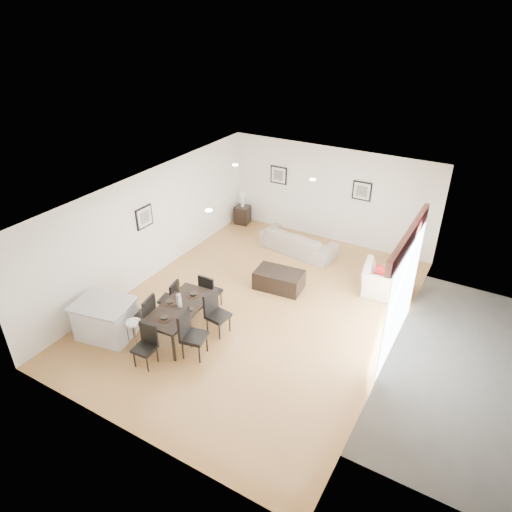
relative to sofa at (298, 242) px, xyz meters
The scene contains 26 objects.
ground 2.88m from the sofa, 82.68° to the right, with size 8.00×8.00×0.00m, color tan.
wall_back 1.60m from the sofa, 72.50° to the left, with size 6.00×0.04×2.70m, color white.
wall_front 6.93m from the sofa, 86.95° to the right, with size 6.00×0.04×2.70m, color white.
wall_left 4.01m from the sofa, 132.83° to the right, with size 0.04×8.00×2.70m, color white.
wall_right 4.53m from the sofa, 40.19° to the right, with size 0.04×8.00×2.70m, color white.
ceiling 3.73m from the sofa, 82.68° to the right, with size 6.00×8.00×0.02m, color white.
sofa is the anchor object (origin of this frame).
armchair 2.85m from the sofa, 18.05° to the right, with size 1.13×0.99×0.74m, color white.
dining_table 4.46m from the sofa, 97.36° to the right, with size 0.92×1.68×0.68m.
dining_chair_wnear 4.95m from the sofa, 103.36° to the right, with size 0.49×0.49×0.93m.
dining_chair_wfar 4.16m from the sofa, 106.06° to the right, with size 0.44×0.44×0.84m.
dining_chair_enear 4.85m from the sofa, 90.04° to the right, with size 0.52×0.52×0.99m.
dining_chair_efar 4.01m from the sofa, 90.00° to the right, with size 0.46×0.46×0.94m.
dining_chair_head 5.46m from the sofa, 96.05° to the right, with size 0.41×0.41×0.86m.
dining_chair_foot 3.46m from the sofa, 99.48° to the right, with size 0.40×0.40×0.88m.
vase 4.50m from the sofa, 97.36° to the right, with size 0.80×1.23×0.62m.
coffee_table 1.92m from the sofa, 78.43° to the right, with size 1.13×0.68×0.45m, color black.
side_table 2.43m from the sofa, 160.46° to the left, with size 0.42×0.42×0.55m, color black.
table_lamp 2.48m from the sofa, 160.46° to the left, with size 0.21×0.21×0.41m.
cushion 2.80m from the sofa, 20.78° to the right, with size 0.35×0.11×0.35m, color #AC1619.
kitchen_island 5.56m from the sofa, 109.61° to the right, with size 1.31×1.10×0.81m.
bar_stool 5.35m from the sofa, 101.52° to the right, with size 0.30×0.30×0.65m.
framed_print_back_left 2.14m from the sofa, 137.60° to the left, with size 0.52×0.04×0.52m.
framed_print_back_right 2.16m from the sofa, 41.71° to the left, with size 0.52×0.04×0.52m.
framed_print_left_wall 4.22m from the sofa, 130.57° to the right, with size 0.04×0.52×0.52m.
sliding_door 4.40m from the sofa, 37.44° to the right, with size 0.12×2.70×2.57m.
Camera 1 is at (4.17, -7.31, 6.11)m, focal length 32.00 mm.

